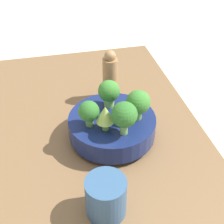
% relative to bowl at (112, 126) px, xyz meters
% --- Properties ---
extents(ground_plane, '(6.00, 6.00, 0.00)m').
position_rel_bowl_xyz_m(ground_plane, '(0.01, 0.04, -0.08)').
color(ground_plane, beige).
extents(table, '(1.05, 0.62, 0.04)m').
position_rel_bowl_xyz_m(table, '(0.01, 0.04, -0.06)').
color(table, brown).
rests_on(table, ground_plane).
extents(bowl, '(0.24, 0.24, 0.07)m').
position_rel_bowl_xyz_m(bowl, '(0.00, 0.00, 0.00)').
color(bowl, navy).
rests_on(bowl, table).
extents(romanesco_piece_far, '(0.05, 0.05, 0.07)m').
position_rel_bowl_xyz_m(romanesco_piece_far, '(-0.04, 0.03, 0.08)').
color(romanesco_piece_far, '#609347').
rests_on(romanesco_piece_far, bowl).
extents(broccoli_floret_back, '(0.06, 0.06, 0.07)m').
position_rel_bowl_xyz_m(broccoli_floret_back, '(-0.02, 0.06, 0.07)').
color(broccoli_floret_back, '#609347').
rests_on(broccoli_floret_back, bowl).
extents(broccoli_floret_front, '(0.06, 0.06, 0.09)m').
position_rel_bowl_xyz_m(broccoli_floret_front, '(-0.02, -0.07, 0.08)').
color(broccoli_floret_front, '#6BA34C').
rests_on(broccoli_floret_front, bowl).
extents(broccoli_floret_right, '(0.06, 0.06, 0.08)m').
position_rel_bowl_xyz_m(broccoli_floret_right, '(0.05, -0.00, 0.08)').
color(broccoli_floret_right, '#7AB256').
rests_on(broccoli_floret_right, bowl).
extents(broccoli_floret_left, '(0.07, 0.07, 0.09)m').
position_rel_bowl_xyz_m(broccoli_floret_left, '(-0.07, -0.02, 0.09)').
color(broccoli_floret_left, '#7AB256').
rests_on(broccoli_floret_left, bowl).
extents(cup, '(0.09, 0.09, 0.10)m').
position_rel_bowl_xyz_m(cup, '(-0.23, 0.07, 0.01)').
color(cup, '#33567F').
rests_on(cup, table).
extents(pepper_mill, '(0.05, 0.05, 0.17)m').
position_rel_bowl_xyz_m(pepper_mill, '(0.19, -0.04, 0.04)').
color(pepper_mill, '#997047').
rests_on(pepper_mill, table).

